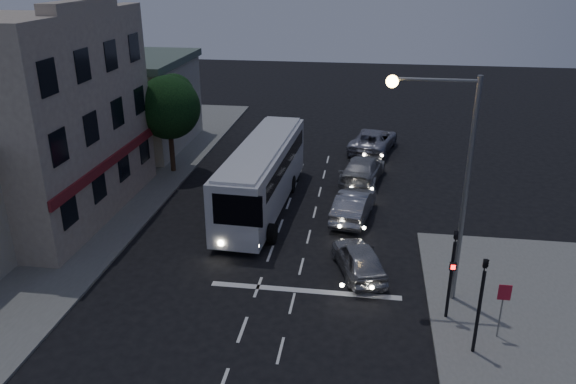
% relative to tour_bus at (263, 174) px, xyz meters
% --- Properties ---
extents(ground, '(120.00, 120.00, 0.00)m').
position_rel_tour_bus_xyz_m(ground, '(1.34, -10.28, -2.00)').
color(ground, black).
extents(sidewalk_far, '(12.00, 50.00, 0.12)m').
position_rel_tour_bus_xyz_m(sidewalk_far, '(-11.66, -2.28, -1.94)').
color(sidewalk_far, slate).
rests_on(sidewalk_far, ground).
extents(road_markings, '(8.00, 30.55, 0.01)m').
position_rel_tour_bus_xyz_m(road_markings, '(2.63, -6.98, -1.99)').
color(road_markings, silver).
rests_on(road_markings, ground).
extents(tour_bus, '(3.08, 12.12, 3.69)m').
position_rel_tour_bus_xyz_m(tour_bus, '(0.00, 0.00, 0.00)').
color(tour_bus, silver).
rests_on(tour_bus, ground).
extents(car_suv, '(2.89, 4.50, 1.43)m').
position_rel_tour_bus_xyz_m(car_suv, '(5.49, -6.48, -1.28)').
color(car_suv, '#A5A5A8').
rests_on(car_suv, ground).
extents(car_sedan_a, '(2.41, 4.89, 1.54)m').
position_rel_tour_bus_xyz_m(car_sedan_a, '(5.06, -0.75, -1.22)').
color(car_sedan_a, '#9A9A9E').
rests_on(car_sedan_a, ground).
extents(car_sedan_b, '(3.10, 5.77, 1.59)m').
position_rel_tour_bus_xyz_m(car_sedan_b, '(5.41, 4.86, -1.20)').
color(car_sedan_b, '#9D9D9E').
rests_on(car_sedan_b, ground).
extents(car_sedan_c, '(3.86, 6.21, 1.60)m').
position_rel_tour_bus_xyz_m(car_sedan_c, '(6.03, 11.15, -1.19)').
color(car_sedan_c, '#9C9CA8').
rests_on(car_sedan_c, ground).
extents(traffic_signal_main, '(0.25, 0.35, 4.10)m').
position_rel_tour_bus_xyz_m(traffic_signal_main, '(8.94, -9.51, 0.42)').
color(traffic_signal_main, black).
rests_on(traffic_signal_main, sidewalk_near).
extents(traffic_signal_side, '(0.18, 0.15, 4.10)m').
position_rel_tour_bus_xyz_m(traffic_signal_side, '(9.64, -11.48, 0.42)').
color(traffic_signal_side, black).
rests_on(traffic_signal_side, sidewalk_near).
extents(regulatory_sign, '(0.45, 0.12, 2.20)m').
position_rel_tour_bus_xyz_m(regulatory_sign, '(10.64, -10.52, -0.40)').
color(regulatory_sign, slate).
rests_on(regulatory_sign, sidewalk_near).
extents(streetlight, '(3.32, 0.44, 9.00)m').
position_rel_tour_bus_xyz_m(streetlight, '(8.69, -8.08, 3.74)').
color(streetlight, slate).
rests_on(streetlight, sidewalk_near).
extents(main_building, '(10.12, 12.00, 11.00)m').
position_rel_tour_bus_xyz_m(main_building, '(-12.61, -2.28, 3.16)').
color(main_building, gray).
rests_on(main_building, sidewalk_far).
extents(low_building_north, '(9.40, 9.40, 6.50)m').
position_rel_tour_bus_xyz_m(low_building_north, '(-12.16, 9.72, 1.40)').
color(low_building_north, '#A9A287').
rests_on(low_building_north, sidewalk_far).
extents(street_tree, '(4.00, 4.00, 6.20)m').
position_rel_tour_bus_xyz_m(street_tree, '(-6.86, 4.74, 2.50)').
color(street_tree, black).
rests_on(street_tree, sidewalk_far).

